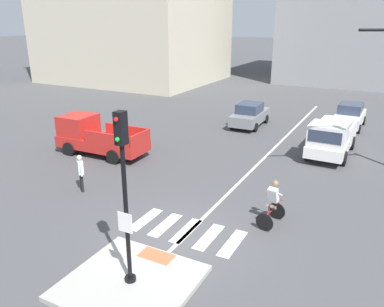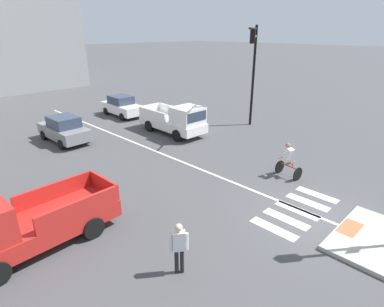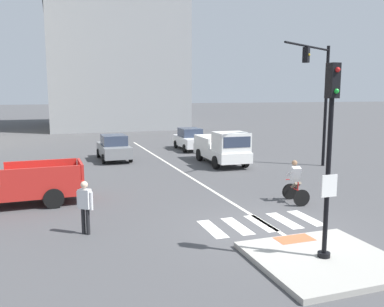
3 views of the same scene
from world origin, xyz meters
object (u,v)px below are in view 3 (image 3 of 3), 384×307
Objects in this scene: car_white_eastbound_distant at (190,139)px; cyclist at (295,181)px; pickup_truck_red_cross_left at (0,182)px; pedestrian_at_curb_left at (85,203)px; traffic_light_mast at (320,88)px; car_grey_westbound_distant at (114,148)px; signal_pole at (330,144)px; pickup_truck_white_eastbound_far at (224,149)px.

cyclist is (-0.85, -15.55, 0.06)m from car_white_eastbound_distant.
pickup_truck_red_cross_left is at bearing 164.25° from cyclist.
pedestrian_at_curb_left reaches higher than car_white_eastbound_distant.
traffic_light_mast is 11.17m from car_white_eastbound_distant.
car_white_eastbound_distant is 18.90m from pedestrian_at_curb_left.
car_grey_westbound_distant and car_white_eastbound_distant have the same top height.
traffic_light_mast reaches higher than cyclist.
pedestrian_at_curb_left is at bearing -55.77° from pickup_truck_red_cross_left.
pedestrian_at_curb_left is at bearing 143.69° from signal_pole.
traffic_light_mast is 1.35× the size of pickup_truck_red_cross_left.
pickup_truck_white_eastbound_far is 13.12m from pedestrian_at_curb_left.
traffic_light_mast reaches higher than pickup_truck_white_eastbound_far.
pedestrian_at_curb_left is (-8.78, -9.75, 0.00)m from pickup_truck_white_eastbound_far.
pedestrian_at_curb_left is at bearing -132.02° from pickup_truck_white_eastbound_far.
car_grey_westbound_distant is 2.46× the size of cyclist.
pickup_truck_red_cross_left is at bearing 124.23° from pedestrian_at_curb_left.
car_white_eastbound_distant is 2.49× the size of pedestrian_at_curb_left.
traffic_light_mast is at bearing -31.60° from car_grey_westbound_distant.
signal_pole is 12.04m from pickup_truck_red_cross_left.
car_white_eastbound_distant is at bearing 88.34° from pickup_truck_white_eastbound_far.
pedestrian_at_curb_left is (-8.98, -16.63, 0.17)m from car_white_eastbound_distant.
signal_pole is at bearing -99.20° from car_white_eastbound_distant.
car_grey_westbound_distant is 2.47× the size of pedestrian_at_curb_left.
traffic_light_mast is at bearing -29.24° from pickup_truck_white_eastbound_far.
cyclist reaches higher than car_white_eastbound_distant.
signal_pole is 18.20m from car_grey_westbound_distant.
pickup_truck_white_eastbound_far is at bearing -33.36° from car_grey_westbound_distant.
cyclist is (2.51, 5.21, -2.21)m from signal_pole.
pedestrian_at_curb_left is (-8.13, -1.08, 0.11)m from cyclist.
cyclist reaches higher than car_grey_westbound_distant.
pickup_truck_white_eastbound_far reaches higher than pedestrian_at_curb_left.
car_grey_westbound_distant is at bearing 112.99° from cyclist.
pickup_truck_red_cross_left is 11.40m from cyclist.
signal_pole reaches higher than pickup_truck_white_eastbound_far.
car_white_eastbound_distant is 17.17m from pickup_truck_red_cross_left.
pickup_truck_white_eastbound_far is 1.00× the size of pickup_truck_red_cross_left.
traffic_light_mast is 1.69× the size of car_grey_westbound_distant.
signal_pole is 13.80m from traffic_light_mast.
cyclist is (-0.65, -8.67, -0.11)m from pickup_truck_white_eastbound_far.
car_white_eastbound_distant is at bearing 115.31° from traffic_light_mast.
car_white_eastbound_distant is 2.47× the size of cyclist.
pickup_truck_white_eastbound_far is 3.06× the size of cyclist.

